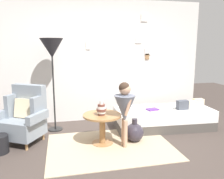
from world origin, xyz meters
The scene contains 14 objects.
ground_plane centered at (0.00, 0.00, 0.00)m, with size 12.00×12.00×0.00m, color #423833.
gallery_wall centered at (0.00, 1.95, 1.30)m, with size 4.80×0.12×2.60m.
rug centered at (0.00, 0.41, 0.01)m, with size 2.01×1.47×0.01m, color tan.
armchair centered at (-1.38, 0.96, 0.44)m, with size 0.90×0.84×0.97m.
daybed centered at (1.23, 1.07, 0.20)m, with size 1.94×0.91×0.40m.
pillow_head centered at (2.00, 1.08, 0.48)m, with size 0.20×0.12×0.16m, color beige.
pillow_mid centered at (1.79, 0.99, 0.47)m, with size 0.21×0.12×0.14m, color beige.
pillow_back centered at (1.56, 0.92, 0.49)m, with size 0.22×0.12×0.18m, color #474C56.
side_table centered at (-0.10, 0.56, 0.38)m, with size 0.64×0.64×0.51m.
vase_striped centered at (-0.12, 0.53, 0.61)m, with size 0.16×0.16×0.24m.
floor_lamp centered at (-0.89, 1.43, 1.54)m, with size 0.43×0.43×1.77m.
person_child centered at (0.23, 0.38, 0.68)m, with size 0.34×0.34×1.07m.
book_on_daybed centered at (0.97, 1.00, 0.42)m, with size 0.22×0.16×0.03m, color #5D348A.
demijohn_near centered at (0.45, 0.54, 0.16)m, with size 0.32×0.32×0.41m.
Camera 1 is at (-0.76, -3.06, 1.62)m, focal length 37.19 mm.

